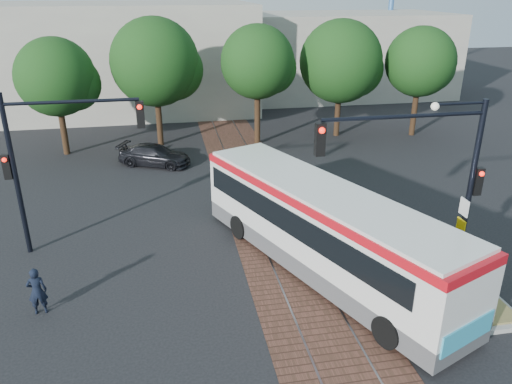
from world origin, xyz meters
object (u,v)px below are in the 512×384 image
city_bus (322,226)px  signal_pole_main (437,168)px  signal_pole_left (45,152)px  parked_car (155,155)px  traffic_island (449,275)px  officer (37,291)px

city_bus → signal_pole_main: size_ratio=1.91×
signal_pole_left → parked_car: 10.22m
parked_car → city_bus: bearing=-130.6°
signal_pole_left → signal_pole_main: bearing=-21.4°
traffic_island → parked_car: bearing=124.8°
signal_pole_main → signal_pole_left: bearing=158.6°
traffic_island → officer: size_ratio=3.35×
traffic_island → signal_pole_main: bearing=174.6°
city_bus → signal_pole_main: bearing=-51.0°
officer → parked_car: size_ratio=0.39×
traffic_island → signal_pole_left: 14.50m
city_bus → parked_car: 13.54m
signal_pole_left → officer: size_ratio=3.86×
traffic_island → parked_car: size_ratio=1.30×
city_bus → signal_pole_left: bearing=137.8°
traffic_island → signal_pole_left: signal_pole_left is taller
traffic_island → parked_car: 16.94m
signal_pole_main → parked_car: bearing=122.2°
signal_pole_left → officer: bearing=-89.3°
officer → signal_pole_main: bearing=169.9°
signal_pole_main → parked_car: (-8.72, 13.82, -3.58)m
officer → city_bus: bearing=178.7°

